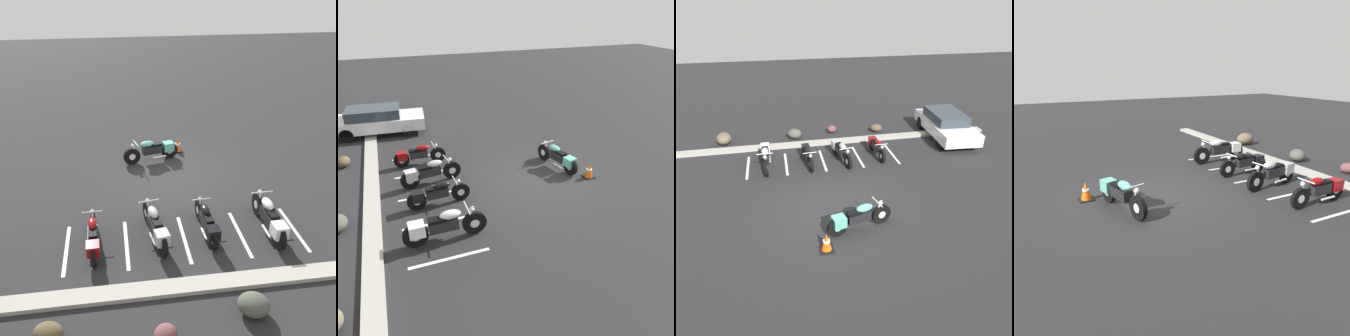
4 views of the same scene
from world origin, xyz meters
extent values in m
plane|color=#262628|center=(0.00, 0.00, 0.00)|extent=(60.00, 60.00, 0.00)
cylinder|color=black|center=(1.31, -0.94, 0.32)|extent=(0.66, 0.26, 0.65)
cylinder|color=silver|center=(1.31, -0.94, 0.32)|extent=(0.27, 0.18, 0.25)
cylinder|color=black|center=(-0.17, -1.29, 0.32)|extent=(0.66, 0.26, 0.65)
cylinder|color=silver|center=(-0.17, -1.29, 0.32)|extent=(0.27, 0.18, 0.25)
cube|color=black|center=(0.52, -1.13, 0.47)|extent=(0.79, 0.44, 0.29)
ellipsoid|color=#59B29E|center=(0.72, -1.08, 0.74)|extent=(0.59, 0.38, 0.24)
cube|color=black|center=(0.36, -1.17, 0.67)|extent=(0.47, 0.33, 0.08)
cube|color=#59B29E|center=(-0.12, -1.28, 0.50)|extent=(0.46, 0.43, 0.33)
cylinder|color=silver|center=(1.20, -0.97, 0.58)|extent=(0.26, 0.12, 0.52)
cylinder|color=silver|center=(1.14, -0.98, 0.83)|extent=(0.17, 0.60, 0.04)
sphere|color=silver|center=(1.26, -0.95, 0.76)|extent=(0.14, 0.14, 0.14)
cylinder|color=silver|center=(0.25, -1.05, 0.18)|extent=(0.54, 0.19, 0.07)
cylinder|color=black|center=(-2.23, 2.97, 0.34)|extent=(0.13, 0.69, 0.69)
cylinder|color=silver|center=(-2.23, 2.97, 0.34)|extent=(0.13, 0.26, 0.26)
cylinder|color=black|center=(-2.24, 4.58, 0.34)|extent=(0.13, 0.69, 0.69)
cylinder|color=silver|center=(-2.24, 4.58, 0.34)|extent=(0.13, 0.26, 0.26)
cube|color=black|center=(-2.23, 3.83, 0.50)|extent=(0.30, 0.79, 0.31)
ellipsoid|color=white|center=(-2.23, 3.62, 0.78)|extent=(0.28, 0.58, 0.25)
cube|color=black|center=(-2.24, 4.01, 0.71)|extent=(0.25, 0.46, 0.08)
cube|color=white|center=(-2.24, 4.53, 0.53)|extent=(0.38, 0.42, 0.35)
cylinder|color=silver|center=(-2.23, 3.10, 0.61)|extent=(0.06, 0.27, 0.55)
cylinder|color=silver|center=(-2.23, 3.16, 0.88)|extent=(0.65, 0.04, 0.04)
sphere|color=silver|center=(-2.23, 3.02, 0.80)|extent=(0.15, 0.15, 0.15)
cylinder|color=silver|center=(-2.09, 4.09, 0.19)|extent=(0.08, 0.57, 0.07)
cylinder|color=black|center=(-0.43, 2.94, 0.30)|extent=(0.14, 0.61, 0.60)
cylinder|color=silver|center=(-0.43, 2.94, 0.30)|extent=(0.13, 0.23, 0.23)
cylinder|color=black|center=(-0.50, 4.35, 0.30)|extent=(0.14, 0.61, 0.60)
cylinder|color=silver|center=(-0.50, 4.35, 0.30)|extent=(0.13, 0.23, 0.23)
cube|color=black|center=(-0.47, 3.69, 0.44)|extent=(0.29, 0.71, 0.27)
ellipsoid|color=black|center=(-0.46, 3.51, 0.68)|extent=(0.26, 0.52, 0.22)
cube|color=black|center=(-0.48, 3.85, 0.62)|extent=(0.24, 0.41, 0.07)
cube|color=black|center=(-0.50, 4.30, 0.46)|extent=(0.35, 0.38, 0.31)
cylinder|color=silver|center=(-0.43, 3.05, 0.54)|extent=(0.07, 0.24, 0.49)
cylinder|color=silver|center=(-0.44, 3.10, 0.77)|extent=(0.57, 0.06, 0.03)
sphere|color=silver|center=(-0.43, 2.99, 0.70)|extent=(0.13, 0.13, 0.13)
cylinder|color=silver|center=(-0.35, 3.92, 0.17)|extent=(0.09, 0.50, 0.06)
cylinder|color=black|center=(1.11, 2.90, 0.33)|extent=(0.22, 0.66, 0.65)
cylinder|color=silver|center=(1.11, 2.90, 0.33)|extent=(0.16, 0.26, 0.25)
cylinder|color=black|center=(0.87, 4.41, 0.33)|extent=(0.22, 0.66, 0.65)
cylinder|color=silver|center=(0.87, 4.41, 0.33)|extent=(0.16, 0.26, 0.25)
cube|color=black|center=(0.98, 3.70, 0.47)|extent=(0.39, 0.78, 0.30)
ellipsoid|color=#B7B7BC|center=(1.01, 3.51, 0.74)|extent=(0.34, 0.59, 0.24)
cube|color=black|center=(0.96, 3.87, 0.67)|extent=(0.30, 0.47, 0.08)
cube|color=#B7B7BC|center=(0.88, 4.36, 0.50)|extent=(0.41, 0.45, 0.34)
cylinder|color=silver|center=(1.09, 3.01, 0.58)|extent=(0.10, 0.26, 0.52)
cylinder|color=silver|center=(1.08, 3.07, 0.84)|extent=(0.61, 0.13, 0.04)
sphere|color=silver|center=(1.10, 2.95, 0.76)|extent=(0.14, 0.14, 0.14)
cylinder|color=silver|center=(1.08, 3.96, 0.18)|extent=(0.15, 0.55, 0.07)
cylinder|color=black|center=(2.67, 3.13, 0.30)|extent=(0.12, 0.60, 0.60)
cylinder|color=silver|center=(2.67, 3.13, 0.30)|extent=(0.12, 0.23, 0.23)
cylinder|color=black|center=(2.64, 4.55, 0.30)|extent=(0.12, 0.60, 0.60)
cylinder|color=silver|center=(2.64, 4.55, 0.30)|extent=(0.12, 0.23, 0.23)
cube|color=black|center=(2.65, 3.89, 0.44)|extent=(0.27, 0.70, 0.27)
ellipsoid|color=maroon|center=(2.66, 3.70, 0.68)|extent=(0.25, 0.52, 0.22)
cube|color=black|center=(2.65, 4.04, 0.62)|extent=(0.23, 0.41, 0.07)
cube|color=maroon|center=(2.64, 4.50, 0.47)|extent=(0.34, 0.37, 0.31)
cylinder|color=silver|center=(2.67, 3.24, 0.54)|extent=(0.06, 0.24, 0.49)
cylinder|color=silver|center=(2.67, 3.30, 0.78)|extent=(0.57, 0.05, 0.03)
sphere|color=silver|center=(2.67, 3.18, 0.70)|extent=(0.13, 0.13, 0.13)
cylinder|color=silver|center=(2.78, 4.12, 0.17)|extent=(0.08, 0.50, 0.06)
cylinder|color=black|center=(7.42, 3.83, 0.32)|extent=(0.27, 0.65, 0.64)
cylinder|color=black|center=(5.85, 3.95, 0.32)|extent=(0.27, 0.65, 0.64)
cylinder|color=black|center=(7.63, 6.58, 0.32)|extent=(0.27, 0.65, 0.64)
cylinder|color=black|center=(6.05, 6.69, 0.32)|extent=(0.27, 0.65, 0.64)
cube|color=white|center=(6.74, 5.26, 0.56)|extent=(2.12, 4.42, 0.55)
cube|color=#2D3842|center=(6.75, 5.41, 1.06)|extent=(1.69, 2.51, 0.45)
cube|color=#A8A399|center=(0.00, 5.70, 0.06)|extent=(18.00, 0.50, 0.12)
ellipsoid|color=brown|center=(3.51, 6.70, 0.20)|extent=(0.72, 0.64, 0.40)
cube|color=black|center=(-0.59, -1.84, 0.01)|extent=(0.40, 0.40, 0.03)
cone|color=#EA590F|center=(-0.59, -1.84, 0.28)|extent=(0.32, 0.32, 0.56)
cylinder|color=white|center=(-0.59, -1.84, 0.31)|extent=(0.20, 0.20, 0.06)
cube|color=white|center=(-3.02, 3.86, 0.00)|extent=(0.10, 2.10, 0.00)
cube|color=white|center=(-1.42, 3.86, 0.00)|extent=(0.10, 2.10, 0.00)
cube|color=white|center=(0.19, 3.86, 0.00)|extent=(0.10, 2.10, 0.00)
cube|color=white|center=(1.79, 3.86, 0.00)|extent=(0.10, 2.10, 0.00)
cube|color=white|center=(3.40, 3.86, 0.00)|extent=(0.10, 2.10, 0.00)
camera|label=1|loc=(1.92, 12.45, 6.81)|focal=42.00mm
camera|label=2|loc=(-9.45, 4.72, 5.95)|focal=35.00mm
camera|label=3|loc=(-1.63, -8.97, 6.44)|focal=35.00mm
camera|label=4|loc=(8.45, -3.39, 3.65)|focal=35.00mm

